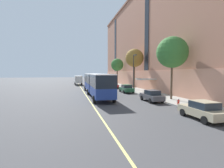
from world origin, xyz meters
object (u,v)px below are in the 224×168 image
at_px(parked_car_green_3, 126,89).
at_px(parked_car_darkgray_2, 152,96).
at_px(street_lamp, 134,69).
at_px(city_bus, 96,83).
at_px(parked_car_champagne_0, 203,110).
at_px(parked_car_green_1, 108,83).
at_px(street_tree_far_uptown, 134,58).
at_px(street_tree_far_downtown, 117,65).
at_px(parked_car_red_4, 114,85).
at_px(fire_hydrant, 178,102).
at_px(street_tree_mid_block, 172,52).
at_px(box_truck, 78,80).

bearing_deg(parked_car_green_3, parked_car_darkgray_2, -89.93).
bearing_deg(street_lamp, parked_car_green_3, -156.95).
height_order(city_bus, parked_car_darkgray_2, city_bus).
distance_m(parked_car_champagne_0, parked_car_green_1, 37.98).
bearing_deg(street_tree_far_uptown, street_tree_far_downtown, 90.00).
height_order(street_tree_far_uptown, street_tree_far_downtown, street_tree_far_uptown).
bearing_deg(city_bus, parked_car_green_1, 72.48).
distance_m(parked_car_green_1, street_tree_far_uptown, 15.12).
bearing_deg(parked_car_red_4, fire_hydrant, -85.70).
distance_m(parked_car_green_3, street_lamp, 4.29).
height_order(parked_car_red_4, street_tree_far_uptown, street_tree_far_uptown).
height_order(street_tree_mid_block, street_tree_far_uptown, street_tree_far_uptown).
bearing_deg(parked_car_red_4, parked_car_champagne_0, -89.62).
relative_size(parked_car_champagne_0, street_tree_far_uptown, 0.48).
distance_m(parked_car_darkgray_2, fire_hydrant, 3.88).
xyz_separation_m(city_bus, fire_hydrant, (8.05, -11.90, -1.64)).
xyz_separation_m(parked_car_green_1, fire_hydrant, (1.63, -32.22, -0.29)).
distance_m(city_bus, parked_car_green_3, 6.96).
bearing_deg(street_lamp, box_truck, 113.04).
bearing_deg(parked_car_green_1, parked_car_green_3, -90.23).
xyz_separation_m(street_tree_far_uptown, street_lamp, (-1.49, -3.69, -2.52)).
height_order(city_bus, street_lamp, street_lamp).
xyz_separation_m(parked_car_red_4, box_truck, (-8.07, 14.31, 0.87)).
xyz_separation_m(parked_car_champagne_0, street_tree_far_downtown, (3.22, 39.47, 5.46)).
bearing_deg(city_bus, street_tree_far_downtown, 66.15).
bearing_deg(city_bus, parked_car_red_4, 63.57).
relative_size(parked_car_red_4, street_tree_far_uptown, 0.50).
height_order(parked_car_darkgray_2, street_tree_far_downtown, street_tree_far_downtown).
xyz_separation_m(parked_car_red_4, fire_hydrant, (1.83, -24.40, -0.29)).
relative_size(parked_car_green_3, street_tree_mid_block, 0.54).
bearing_deg(street_tree_far_downtown, parked_car_champagne_0, -94.67).
distance_m(parked_car_green_1, street_tree_mid_block, 28.96).
distance_m(parked_car_green_1, box_truck, 10.55).
bearing_deg(box_truck, street_tree_far_downtown, -23.53).
bearing_deg(city_bus, street_lamp, 22.00).
bearing_deg(street_lamp, city_bus, -158.00).
height_order(parked_car_green_1, street_lamp, street_lamp).
distance_m(street_tree_far_downtown, fire_hydrant, 34.23).
bearing_deg(parked_car_green_1, parked_car_darkgray_2, -90.12).
bearing_deg(street_tree_far_downtown, street_tree_far_uptown, -90.00).
xyz_separation_m(street_tree_mid_block, street_tree_far_uptown, (0.00, 14.82, 0.42)).
xyz_separation_m(street_tree_far_uptown, fire_hydrant, (-1.59, -18.88, -6.63)).
relative_size(parked_car_champagne_0, parked_car_red_4, 0.96).
bearing_deg(parked_car_green_1, fire_hydrant, -87.10).
distance_m(parked_car_green_1, parked_car_red_4, 7.82).
distance_m(parked_car_champagne_0, parked_car_red_4, 30.16).
bearing_deg(street_tree_far_uptown, street_lamp, -112.03).
height_order(parked_car_darkgray_2, street_tree_mid_block, street_tree_mid_block).
bearing_deg(parked_car_red_4, city_bus, -116.43).
height_order(street_lamp, fire_hydrant, street_lamp).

